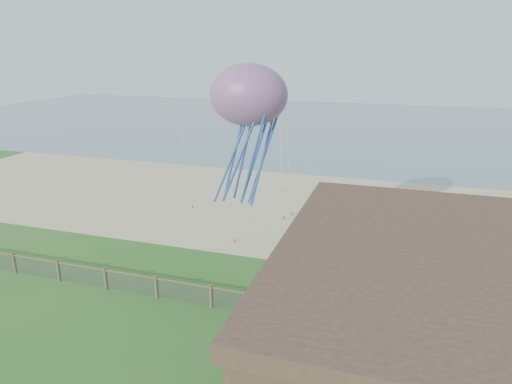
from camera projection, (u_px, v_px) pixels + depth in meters
sand_beach at (289, 206)px, 36.91m from camera, size 72.00×20.00×0.02m
ocean at (351, 125)px, 76.93m from camera, size 160.00×68.00×0.02m
chainlink_fence at (211, 298)px, 22.19m from camera, size 36.20×0.20×1.25m
motel_deck at (512, 370)px, 17.60m from camera, size 15.00×2.00×0.50m
picnic_table at (308, 330)px, 19.88m from camera, size 2.09×1.80×0.75m
octopus_kite at (249, 134)px, 24.30m from camera, size 4.49×3.73×7.97m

